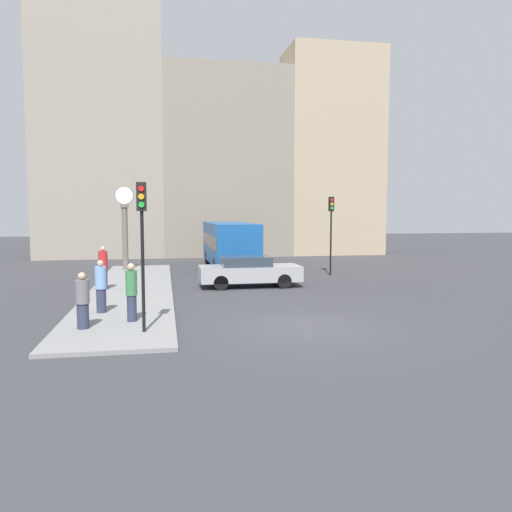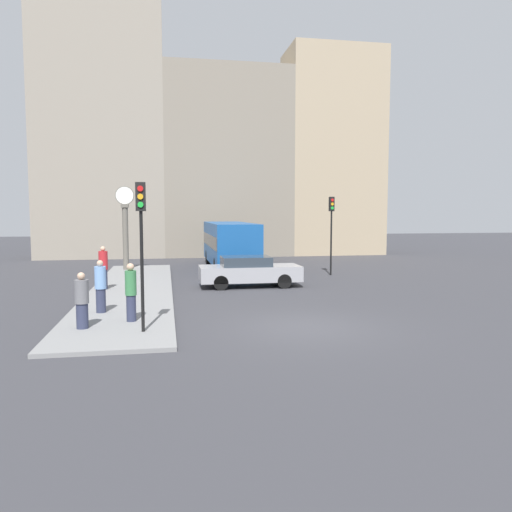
{
  "view_description": "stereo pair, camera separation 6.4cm",
  "coord_description": "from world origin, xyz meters",
  "px_view_note": "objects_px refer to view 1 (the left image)",
  "views": [
    {
      "loc": [
        -3.99,
        -13.8,
        3.32
      ],
      "look_at": [
        -0.08,
        7.43,
        1.44
      ],
      "focal_mm": 35.0,
      "sensor_mm": 36.0,
      "label": 1
    },
    {
      "loc": [
        -3.93,
        -13.81,
        3.32
      ],
      "look_at": [
        -0.08,
        7.43,
        1.44
      ],
      "focal_mm": 35.0,
      "sensor_mm": 36.0,
      "label": 2
    }
  ],
  "objects_px": {
    "traffic_light_near": "(142,226)",
    "pedestrian_green_hoodie": "(132,292)",
    "pedestrian_red_top": "(103,268)",
    "sedan_car": "(249,271)",
    "street_clock": "(125,228)",
    "traffic_light_far": "(331,220)",
    "pedestrian_blue_stripe": "(101,287)",
    "pedestrian_grey_jacket": "(83,301)",
    "bus_distant": "(229,242)"
  },
  "relations": [
    {
      "from": "traffic_light_near",
      "to": "pedestrian_green_hoodie",
      "type": "xyz_separation_m",
      "value": [
        -0.4,
        1.39,
        -1.99
      ]
    },
    {
      "from": "pedestrian_red_top",
      "to": "sedan_car",
      "type": "bearing_deg",
      "value": 3.59
    },
    {
      "from": "street_clock",
      "to": "pedestrian_green_hoodie",
      "type": "relative_size",
      "value": 2.71
    },
    {
      "from": "traffic_light_far",
      "to": "pedestrian_blue_stripe",
      "type": "xyz_separation_m",
      "value": [
        -10.71,
        -8.75,
        -2.0
      ]
    },
    {
      "from": "traffic_light_near",
      "to": "pedestrian_blue_stripe",
      "type": "xyz_separation_m",
      "value": [
        -1.45,
        2.9,
        -2.02
      ]
    },
    {
      "from": "street_clock",
      "to": "pedestrian_red_top",
      "type": "xyz_separation_m",
      "value": [
        -0.36,
        -7.34,
        -1.44
      ]
    },
    {
      "from": "sedan_car",
      "to": "pedestrian_green_hoodie",
      "type": "bearing_deg",
      "value": -124.12
    },
    {
      "from": "pedestrian_grey_jacket",
      "to": "bus_distant",
      "type": "bearing_deg",
      "value": 68.24
    },
    {
      "from": "street_clock",
      "to": "pedestrian_green_hoodie",
      "type": "distance_m",
      "value": 14.01
    },
    {
      "from": "bus_distant",
      "to": "traffic_light_far",
      "type": "bearing_deg",
      "value": -40.48
    },
    {
      "from": "street_clock",
      "to": "pedestrian_blue_stripe",
      "type": "distance_m",
      "value": 12.46
    },
    {
      "from": "traffic_light_near",
      "to": "traffic_light_far",
      "type": "height_order",
      "value": "traffic_light_far"
    },
    {
      "from": "traffic_light_far",
      "to": "pedestrian_grey_jacket",
      "type": "height_order",
      "value": "traffic_light_far"
    },
    {
      "from": "pedestrian_green_hoodie",
      "to": "pedestrian_blue_stripe",
      "type": "distance_m",
      "value": 1.83
    },
    {
      "from": "sedan_car",
      "to": "pedestrian_grey_jacket",
      "type": "xyz_separation_m",
      "value": [
        -5.97,
        -7.64,
        0.18
      ]
    },
    {
      "from": "sedan_car",
      "to": "street_clock",
      "type": "distance_m",
      "value": 9.27
    },
    {
      "from": "sedan_car",
      "to": "bus_distant",
      "type": "bearing_deg",
      "value": 89.44
    },
    {
      "from": "sedan_car",
      "to": "pedestrian_grey_jacket",
      "type": "height_order",
      "value": "pedestrian_grey_jacket"
    },
    {
      "from": "traffic_light_far",
      "to": "pedestrian_green_hoodie",
      "type": "height_order",
      "value": "traffic_light_far"
    },
    {
      "from": "bus_distant",
      "to": "pedestrian_grey_jacket",
      "type": "height_order",
      "value": "bus_distant"
    },
    {
      "from": "street_clock",
      "to": "pedestrian_red_top",
      "type": "distance_m",
      "value": 7.49
    },
    {
      "from": "street_clock",
      "to": "pedestrian_grey_jacket",
      "type": "height_order",
      "value": "street_clock"
    },
    {
      "from": "bus_distant",
      "to": "pedestrian_grey_jacket",
      "type": "bearing_deg",
      "value": -111.76
    },
    {
      "from": "bus_distant",
      "to": "street_clock",
      "type": "bearing_deg",
      "value": -174.68
    },
    {
      "from": "traffic_light_near",
      "to": "pedestrian_red_top",
      "type": "height_order",
      "value": "traffic_light_near"
    },
    {
      "from": "traffic_light_far",
      "to": "pedestrian_blue_stripe",
      "type": "distance_m",
      "value": 13.97
    },
    {
      "from": "pedestrian_green_hoodie",
      "to": "pedestrian_grey_jacket",
      "type": "xyz_separation_m",
      "value": [
        -1.28,
        -0.71,
        -0.1
      ]
    },
    {
      "from": "traffic_light_near",
      "to": "pedestrian_red_top",
      "type": "distance_m",
      "value": 8.4
    },
    {
      "from": "traffic_light_far",
      "to": "street_clock",
      "type": "bearing_deg",
      "value": 161.54
    },
    {
      "from": "bus_distant",
      "to": "pedestrian_blue_stripe",
      "type": "height_order",
      "value": "bus_distant"
    },
    {
      "from": "traffic_light_near",
      "to": "pedestrian_grey_jacket",
      "type": "distance_m",
      "value": 2.76
    },
    {
      "from": "sedan_car",
      "to": "traffic_light_near",
      "type": "xyz_separation_m",
      "value": [
        -4.29,
        -8.32,
        2.27
      ]
    },
    {
      "from": "traffic_light_near",
      "to": "pedestrian_grey_jacket",
      "type": "xyz_separation_m",
      "value": [
        -1.68,
        0.68,
        -2.09
      ]
    },
    {
      "from": "traffic_light_far",
      "to": "pedestrian_grey_jacket",
      "type": "relative_size",
      "value": 2.64
    },
    {
      "from": "sedan_car",
      "to": "traffic_light_far",
      "type": "height_order",
      "value": "traffic_light_far"
    },
    {
      "from": "sedan_car",
      "to": "pedestrian_green_hoodie",
      "type": "xyz_separation_m",
      "value": [
        -4.69,
        -6.93,
        0.28
      ]
    },
    {
      "from": "sedan_car",
      "to": "pedestrian_red_top",
      "type": "bearing_deg",
      "value": -176.41
    },
    {
      "from": "pedestrian_green_hoodie",
      "to": "pedestrian_blue_stripe",
      "type": "bearing_deg",
      "value": 124.85
    },
    {
      "from": "street_clock",
      "to": "pedestrian_green_hoodie",
      "type": "bearing_deg",
      "value": -85.09
    },
    {
      "from": "traffic_light_far",
      "to": "traffic_light_near",
      "type": "bearing_deg",
      "value": -128.5
    },
    {
      "from": "pedestrian_grey_jacket",
      "to": "pedestrian_green_hoodie",
      "type": "bearing_deg",
      "value": 29.05
    },
    {
      "from": "sedan_car",
      "to": "pedestrian_red_top",
      "type": "distance_m",
      "value": 6.27
    },
    {
      "from": "traffic_light_far",
      "to": "pedestrian_red_top",
      "type": "distance_m",
      "value": 11.97
    },
    {
      "from": "pedestrian_green_hoodie",
      "to": "pedestrian_red_top",
      "type": "height_order",
      "value": "pedestrian_red_top"
    },
    {
      "from": "pedestrian_red_top",
      "to": "pedestrian_grey_jacket",
      "type": "height_order",
      "value": "pedestrian_red_top"
    },
    {
      "from": "pedestrian_blue_stripe",
      "to": "pedestrian_red_top",
      "type": "height_order",
      "value": "pedestrian_red_top"
    },
    {
      "from": "bus_distant",
      "to": "pedestrian_blue_stripe",
      "type": "relative_size",
      "value": 5.26
    },
    {
      "from": "traffic_light_near",
      "to": "traffic_light_far",
      "type": "distance_m",
      "value": 14.88
    },
    {
      "from": "bus_distant",
      "to": "pedestrian_red_top",
      "type": "bearing_deg",
      "value": -128.68
    },
    {
      "from": "pedestrian_grey_jacket",
      "to": "pedestrian_blue_stripe",
      "type": "bearing_deg",
      "value": 84.11
    }
  ]
}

